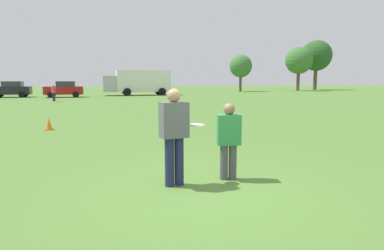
% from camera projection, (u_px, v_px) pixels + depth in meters
% --- Properties ---
extents(ground_plane, '(198.15, 198.15, 0.00)m').
position_uv_depth(ground_plane, '(200.00, 188.00, 5.96)').
color(ground_plane, '#517A33').
extents(player_thrower, '(0.54, 0.36, 1.82)m').
position_uv_depth(player_thrower, '(174.00, 132.00, 5.96)').
color(player_thrower, '#1E234C').
rests_on(player_thrower, ground).
extents(player_defender, '(0.50, 0.36, 1.53)m').
position_uv_depth(player_defender, '(229.00, 137.00, 6.37)').
color(player_defender, '#4C4C51').
rests_on(player_defender, ground).
extents(frisbee, '(0.27, 0.27, 0.05)m').
position_uv_depth(frisbee, '(197.00, 125.00, 6.16)').
color(frisbee, white).
extents(traffic_cone, '(0.32, 0.32, 0.48)m').
position_uv_depth(traffic_cone, '(49.00, 124.00, 12.87)').
color(traffic_cone, '#D8590C').
rests_on(traffic_cone, ground).
extents(parked_car_mid_left, '(4.20, 2.22, 1.82)m').
position_uv_depth(parked_car_mid_left, '(11.00, 89.00, 36.77)').
color(parked_car_mid_left, black).
rests_on(parked_car_mid_left, ground).
extents(parked_car_center, '(4.20, 2.22, 1.82)m').
position_uv_depth(parked_car_center, '(64.00, 89.00, 36.96)').
color(parked_car_center, maroon).
rests_on(parked_car_center, ground).
extents(box_truck, '(8.50, 3.02, 3.18)m').
position_uv_depth(box_truck, '(138.00, 82.00, 41.75)').
color(box_truck, white).
rests_on(box_truck, ground).
extents(bystander_sideline_watcher, '(0.46, 0.48, 1.54)m').
position_uv_depth(bystander_sideline_watcher, '(54.00, 92.00, 29.98)').
color(bystander_sideline_watcher, '#1E234C').
rests_on(bystander_sideline_watcher, ground).
extents(tree_center_elm, '(3.83, 3.83, 6.23)m').
position_uv_depth(tree_center_elm, '(241.00, 66.00, 54.98)').
color(tree_center_elm, brown).
rests_on(tree_center_elm, ground).
extents(tree_east_birch, '(4.87, 4.87, 7.91)m').
position_uv_depth(tree_east_birch, '(299.00, 61.00, 58.55)').
color(tree_east_birch, brown).
rests_on(tree_east_birch, ground).
extents(tree_east_oak, '(5.99, 5.99, 9.74)m').
position_uv_depth(tree_east_oak, '(316.00, 56.00, 63.99)').
color(tree_east_oak, brown).
rests_on(tree_east_oak, ground).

